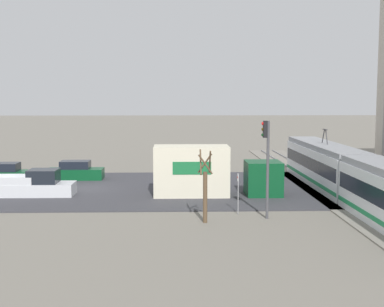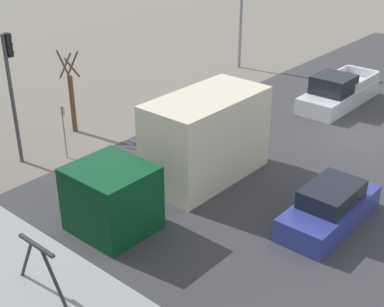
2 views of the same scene
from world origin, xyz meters
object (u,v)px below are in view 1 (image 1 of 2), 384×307
at_px(pickup_truck, 34,186).
at_px(sedan_car_2, 75,172).
at_px(traffic_light_pole, 267,156).
at_px(no_parking_sign, 238,190).
at_px(sedan_car_1, 188,175).
at_px(light_rail_tram, 358,180).
at_px(box_truck, 209,172).
at_px(sedan_car_0, 5,174).
at_px(street_tree, 205,190).

bearing_deg(pickup_truck, sedan_car_2, 168.27).
xyz_separation_m(traffic_light_pole, no_parking_sign, (-1.17, -1.45, -2.12)).
xyz_separation_m(sedan_car_1, sedan_car_2, (-2.12, -9.32, 0.02)).
distance_m(light_rail_tram, no_parking_sign, 8.24).
height_order(box_truck, sedan_car_2, box_truck).
height_order(sedan_car_2, traffic_light_pole, traffic_light_pole).
bearing_deg(box_truck, traffic_light_pole, 22.00).
relative_size(light_rail_tram, box_truck, 3.51).
distance_m(pickup_truck, traffic_light_pole, 16.88).
height_order(light_rail_tram, sedan_car_0, light_rail_tram).
bearing_deg(traffic_light_pole, no_parking_sign, -128.89).
distance_m(light_rail_tram, box_truck, 9.93).
xyz_separation_m(box_truck, traffic_light_pole, (6.97, 2.82, 1.92)).
distance_m(street_tree, no_parking_sign, 2.91).
bearing_deg(traffic_light_pole, light_rail_tram, 118.05).
bearing_deg(sedan_car_2, light_rail_tram, 60.83).
relative_size(sedan_car_1, street_tree, 1.11).
distance_m(sedan_car_2, traffic_light_pole, 20.04).
xyz_separation_m(light_rail_tram, street_tree, (4.31, -9.97, 0.20)).
relative_size(sedan_car_0, traffic_light_pole, 0.76).
xyz_separation_m(light_rail_tram, sedan_car_2, (-11.12, -19.92, -0.92)).
xyz_separation_m(pickup_truck, traffic_light_pole, (7.25, 14.98, 2.82)).
relative_size(traffic_light_pole, street_tree, 1.38).
distance_m(pickup_truck, sedan_car_1, 12.02).
bearing_deg(box_truck, sedan_car_2, -125.52).
xyz_separation_m(sedan_car_2, no_parking_sign, (13.40, 12.00, 0.76)).
distance_m(sedan_car_1, traffic_light_pole, 13.43).
bearing_deg(pickup_truck, box_truck, 88.71).
height_order(sedan_car_0, street_tree, street_tree).
xyz_separation_m(box_truck, street_tree, (7.84, -0.69, 0.16)).
bearing_deg(street_tree, sedan_car_2, -147.19).
bearing_deg(sedan_car_0, no_parking_sign, -124.68).
distance_m(sedan_car_0, no_parking_sign, 21.17).
bearing_deg(street_tree, sedan_car_0, -132.53).
distance_m(box_truck, sedan_car_0, 17.24).
relative_size(sedan_car_0, no_parking_sign, 1.76).
xyz_separation_m(street_tree, no_parking_sign, (-2.04, 2.05, -0.36)).
xyz_separation_m(box_truck, sedan_car_1, (-5.47, -1.32, -0.98)).
height_order(pickup_truck, street_tree, street_tree).
relative_size(sedan_car_0, sedan_car_1, 0.95).
height_order(sedan_car_0, sedan_car_2, sedan_car_0).
distance_m(sedan_car_0, sedan_car_1, 14.74).
distance_m(pickup_truck, sedan_car_0, 7.12).
relative_size(light_rail_tram, sedan_car_0, 7.27).
height_order(box_truck, pickup_truck, box_truck).
xyz_separation_m(sedan_car_2, street_tree, (15.43, 9.95, 1.12)).
height_order(box_truck, sedan_car_0, box_truck).
xyz_separation_m(sedan_car_0, sedan_car_2, (-1.35, 5.40, -0.01)).
bearing_deg(traffic_light_pole, pickup_truck, -115.83).
distance_m(sedan_car_0, sedan_car_2, 5.57).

